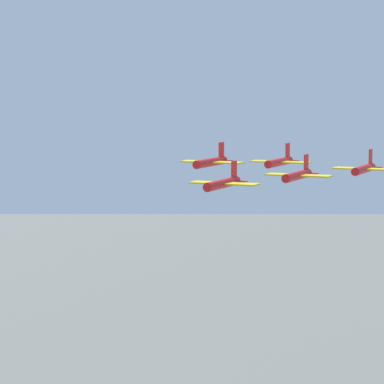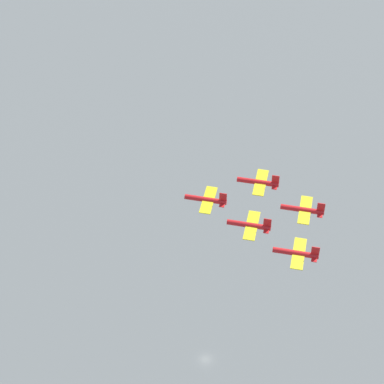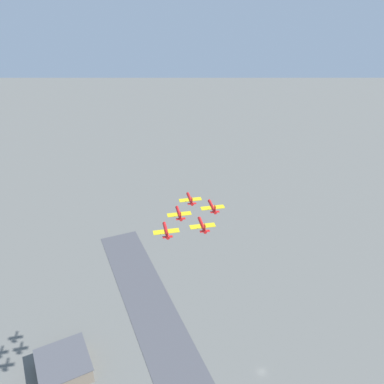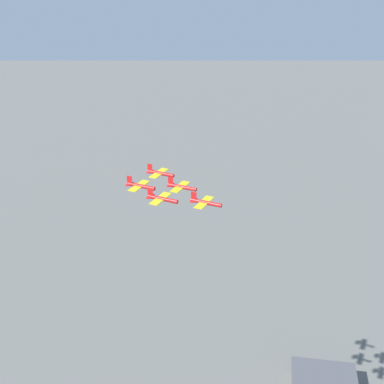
{
  "view_description": "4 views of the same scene",
  "coord_description": "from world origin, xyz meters",
  "px_view_note": "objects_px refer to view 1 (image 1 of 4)",
  "views": [
    {
      "loc": [
        -115.37,
        -56.84,
        134.1
      ],
      "look_at": [
        -1.56,
        -39.43,
        121.38
      ],
      "focal_mm": 85.0,
      "sensor_mm": 36.0,
      "label": 1
    },
    {
      "loc": [
        -16.05,
        -162.73,
        234.43
      ],
      "look_at": [
        -8.24,
        -46.73,
        128.01
      ],
      "focal_mm": 70.0,
      "sensor_mm": 36.0,
      "label": 2
    },
    {
      "loc": [
        108.21,
        -102.02,
        192.53
      ],
      "look_at": [
        -8.17,
        -41.22,
        123.8
      ],
      "focal_mm": 35.0,
      "sensor_mm": 36.0,
      "label": 3
    },
    {
      "loc": [
        -22.28,
        90.3,
        187.21
      ],
      "look_at": [
        -1.73,
        -39.4,
        127.85
      ],
      "focal_mm": 50.0,
      "sensor_mm": 36.0,
      "label": 4
    }
  ],
  "objects_px": {
    "jet_1": "(298,175)",
    "jet_4": "(280,162)",
    "jet_3": "(364,169)",
    "jet_0": "(223,183)",
    "jet_2": "(211,162)"
  },
  "relations": [
    {
      "from": "jet_1",
      "to": "jet_4",
      "type": "relative_size",
      "value": 1.0
    },
    {
      "from": "jet_3",
      "to": "jet_0",
      "type": "bearing_deg",
      "value": 59.53
    },
    {
      "from": "jet_1",
      "to": "jet_3",
      "type": "distance_m",
      "value": 12.19
    },
    {
      "from": "jet_3",
      "to": "jet_1",
      "type": "bearing_deg",
      "value": 59.53
    },
    {
      "from": "jet_2",
      "to": "jet_1",
      "type": "bearing_deg",
      "value": -180.0
    },
    {
      "from": "jet_2",
      "to": "jet_4",
      "type": "distance_m",
      "value": 12.2
    },
    {
      "from": "jet_3",
      "to": "jet_2",
      "type": "bearing_deg",
      "value": 29.54
    },
    {
      "from": "jet_1",
      "to": "jet_3",
      "type": "xyz_separation_m",
      "value": [
        8.4,
        -8.84,
        0.26
      ]
    },
    {
      "from": "jet_1",
      "to": "jet_4",
      "type": "height_order",
      "value": "jet_4"
    },
    {
      "from": "jet_1",
      "to": "jet_2",
      "type": "xyz_separation_m",
      "value": [
        3.41,
        11.88,
        1.34
      ]
    },
    {
      "from": "jet_4",
      "to": "jet_0",
      "type": "bearing_deg",
      "value": 90.0
    },
    {
      "from": "jet_3",
      "to": "jet_4",
      "type": "relative_size",
      "value": 1.0
    },
    {
      "from": "jet_2",
      "to": "jet_4",
      "type": "height_order",
      "value": "jet_2"
    },
    {
      "from": "jet_2",
      "to": "jet_4",
      "type": "relative_size",
      "value": 1.0
    },
    {
      "from": "jet_0",
      "to": "jet_4",
      "type": "xyz_separation_m",
      "value": [
        20.2,
        -5.79,
        1.19
      ]
    }
  ]
}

